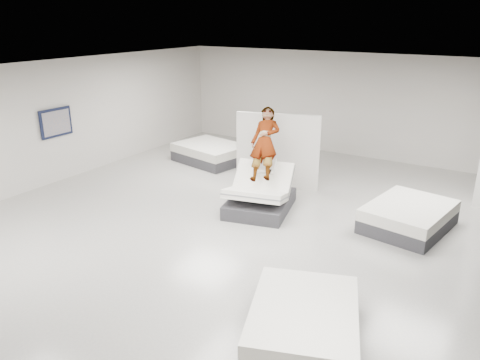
{
  "coord_description": "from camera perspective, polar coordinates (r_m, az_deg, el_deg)",
  "views": [
    {
      "loc": [
        4.49,
        -7.22,
        4.26
      ],
      "look_at": [
        -0.35,
        0.63,
        1.0
      ],
      "focal_mm": 35.0,
      "sensor_mm": 36.0,
      "label": 1
    }
  ],
  "objects": [
    {
      "name": "person",
      "position": [
        10.73,
        2.99,
        2.89
      ],
      "size": [
        1.05,
        1.81,
        1.49
      ],
      "primitive_type": "imported",
      "rotation": [
        0.89,
        0.0,
        0.23
      ],
      "color": "slate",
      "rests_on": "hero_bed"
    },
    {
      "name": "hero_bed",
      "position": [
        10.72,
        2.46,
        -1.96
      ],
      "size": [
        1.7,
        2.02,
        1.13
      ],
      "color": "#37373C",
      "rests_on": "floor"
    },
    {
      "name": "flat_bed_left_far",
      "position": [
        14.34,
        -3.62,
        3.31
      ],
      "size": [
        2.27,
        1.88,
        0.55
      ],
      "color": "#37373C",
      "rests_on": "floor"
    },
    {
      "name": "divider_panel",
      "position": [
        12.01,
        4.58,
        3.52
      ],
      "size": [
        2.07,
        0.72,
        1.94
      ],
      "primitive_type": "cube",
      "rotation": [
        0.0,
        0.0,
        0.3
      ],
      "color": "silver",
      "rests_on": "floor"
    },
    {
      "name": "flat_bed_right_far",
      "position": [
        10.46,
        19.86,
        -4.22
      ],
      "size": [
        1.76,
        2.15,
        0.53
      ],
      "color": "#37373C",
      "rests_on": "floor"
    },
    {
      "name": "wall_poster",
      "position": [
        13.24,
        -21.52,
        6.53
      ],
      "size": [
        0.06,
        0.95,
        0.75
      ],
      "color": "black",
      "rests_on": "wall_left"
    },
    {
      "name": "flat_bed_right_near",
      "position": [
        6.77,
        7.74,
        -16.95
      ],
      "size": [
        1.98,
        2.28,
        0.52
      ],
      "color": "#37373C",
      "rests_on": "floor"
    },
    {
      "name": "remote",
      "position": [
        10.43,
        3.62,
        1.01
      ],
      "size": [
        0.08,
        0.15,
        0.08
      ],
      "primitive_type": "cube",
      "rotation": [
        0.35,
        0.0,
        0.23
      ],
      "color": "black",
      "rests_on": "person"
    },
    {
      "name": "room",
      "position": [
        8.91,
        -0.23,
        2.1
      ],
      "size": [
        14.0,
        14.04,
        3.2
      ],
      "color": "#B3B1A9",
      "rests_on": "ground"
    }
  ]
}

